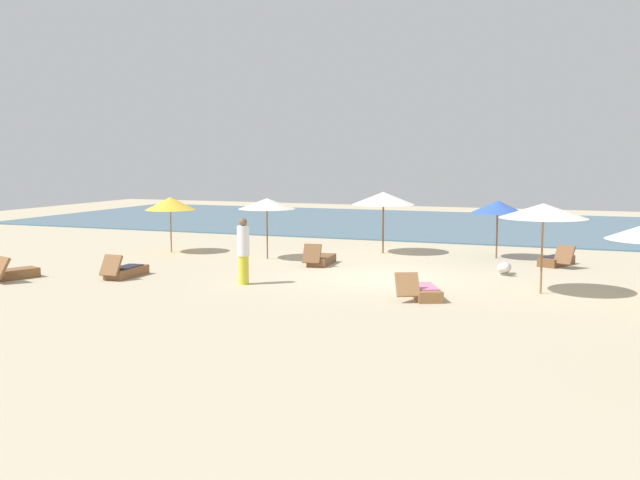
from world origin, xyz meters
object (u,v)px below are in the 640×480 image
object	(u,v)px
umbrella_1	(498,207)
umbrella_5	(383,198)
lounger_4	(557,260)
person_1	(243,251)
umbrella_4	(543,211)
umbrella_0	(267,204)
lounger_5	(125,271)
lounger_1	(10,274)
dog	(504,268)
umbrella_2	(170,204)
lounger_2	(321,259)
lounger_0	(423,291)

from	to	relation	value
umbrella_1	umbrella_5	world-z (taller)	umbrella_5
lounger_4	person_1	bearing A→B (deg)	-139.41
umbrella_1	umbrella_4	xyz separation A→B (m)	(1.98, -6.28, 0.36)
umbrella_0	umbrella_4	distance (m)	9.90
lounger_5	umbrella_4	bearing A→B (deg)	8.34
lounger_1	dog	xyz separation A→B (m)	(13.21, 6.00, 0.03)
umbrella_5	lounger_1	size ratio (longest dim) A/B	1.31
person_1	dog	size ratio (longest dim) A/B	2.18
person_1	umbrella_4	bearing A→B (deg)	11.06
umbrella_4	dog	bearing A→B (deg)	114.62
umbrella_5	lounger_4	world-z (taller)	umbrella_5
umbrella_2	dog	xyz separation A→B (m)	(12.12, -0.80, -1.60)
lounger_2	lounger_1	bearing A→B (deg)	-141.18
lounger_4	lounger_5	world-z (taller)	lounger_4
umbrella_1	lounger_4	size ratio (longest dim) A/B	1.15
lounger_0	lounger_4	bearing A→B (deg)	68.20
lounger_0	lounger_1	distance (m)	11.88
umbrella_1	umbrella_5	size ratio (longest dim) A/B	0.88
lounger_0	dog	bearing A→B (deg)	72.34
dog	lounger_1	bearing A→B (deg)	-155.58
lounger_4	person_1	world-z (taller)	person_1
umbrella_1	lounger_4	xyz separation A→B (m)	(2.08, -1.03, -1.61)
umbrella_5	lounger_0	world-z (taller)	umbrella_5
umbrella_4	lounger_2	distance (m)	7.87
umbrella_4	lounger_2	xyz separation A→B (m)	(-7.14, 2.67, -1.98)
lounger_5	lounger_0	bearing A→B (deg)	-0.13
lounger_1	lounger_4	bearing A→B (deg)	30.22
umbrella_0	person_1	bearing A→B (deg)	-72.36
person_1	umbrella_2	bearing A→B (deg)	137.55
lounger_1	lounger_4	xyz separation A→B (m)	(14.57, 8.49, 0.01)
umbrella_2	person_1	bearing A→B (deg)	-42.45
person_1	umbrella_0	bearing A→B (deg)	107.64
umbrella_5	lounger_4	bearing A→B (deg)	-8.42
lounger_1	lounger_5	world-z (taller)	lounger_1
umbrella_0	umbrella_1	xyz separation A→B (m)	(7.36, 3.01, -0.12)
lounger_1	umbrella_0	bearing A→B (deg)	51.74
lounger_5	person_1	bearing A→B (deg)	2.62
umbrella_2	lounger_0	world-z (taller)	umbrella_2
umbrella_1	dog	bearing A→B (deg)	-78.51
lounger_0	lounger_4	distance (m)	7.51
lounger_4	umbrella_0	bearing A→B (deg)	-168.17
person_1	dog	distance (m)	7.87
umbrella_1	lounger_1	xyz separation A→B (m)	(-12.50, -9.52, -1.62)
lounger_5	lounger_4	bearing A→B (deg)	30.69
lounger_4	umbrella_5	bearing A→B (deg)	171.58
umbrella_5	lounger_2	xyz separation A→B (m)	(-1.10, -3.49, -1.83)
umbrella_4	dog	distance (m)	3.61
lounger_0	lounger_2	world-z (taller)	lounger_2
umbrella_5	lounger_1	xyz separation A→B (m)	(-8.44, -9.40, -1.83)
umbrella_1	lounger_4	bearing A→B (deg)	-26.42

